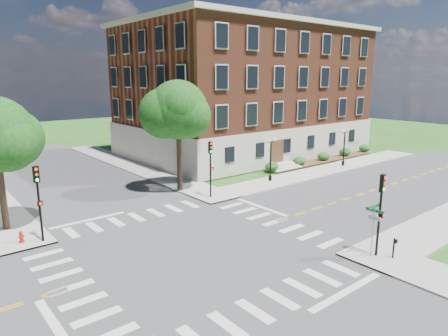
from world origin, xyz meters
TOP-DOWN VIEW (x-y plane):
  - ground at (0.00, 0.00)m, footprint 160.00×160.00m
  - road_ew at (0.00, 0.00)m, footprint 90.00×12.00m
  - road_ns at (0.00, 0.00)m, footprint 12.00×90.00m
  - sidewalk_ne at (15.38, 15.38)m, footprint 34.00×34.00m
  - crosswalk_east at (7.20, 0.00)m, footprint 2.20×10.20m
  - stop_bar_east at (8.80, 3.00)m, footprint 0.40×5.50m
  - main_building at (24.00, 21.99)m, footprint 30.60×22.40m
  - shrub_row at (27.00, 10.80)m, footprint 18.00×2.00m
  - tree_d at (6.26, 10.93)m, footprint 5.15×5.15m
  - traffic_signal_se at (7.56, -7.66)m, footprint 0.35×0.40m
  - traffic_signal_ne at (7.13, 7.46)m, footprint 0.37×0.42m
  - traffic_signal_nw at (-6.70, 6.64)m, footprint 0.37×0.43m
  - twin_lamp_west at (15.07, 8.19)m, footprint 1.36×0.36m
  - twin_lamp_east at (26.57, 7.69)m, footprint 1.36×0.36m
  - street_sign_pole at (7.24, -7.51)m, footprint 1.10×1.10m
  - push_button_post at (7.98, -8.45)m, footprint 0.14×0.21m
  - fire_hydrant at (-7.79, 7.24)m, footprint 0.35×0.35m

SIDE VIEW (x-z plane):
  - ground at x=0.00m, z-range 0.00..0.00m
  - crosswalk_east at x=7.20m, z-range -0.01..0.01m
  - stop_bar_east at x=8.80m, z-range 0.00..0.00m
  - shrub_row at x=27.00m, z-range -0.65..0.65m
  - road_ew at x=0.00m, z-range 0.00..0.01m
  - road_ns at x=0.00m, z-range 0.00..0.01m
  - sidewalk_ne at x=15.38m, z-range 0.00..0.12m
  - fire_hydrant at x=-7.79m, z-range 0.09..0.84m
  - push_button_post at x=7.98m, z-range 0.20..1.40m
  - street_sign_pole at x=7.24m, z-range 0.76..3.86m
  - twin_lamp_west at x=15.07m, z-range 0.41..4.64m
  - twin_lamp_east at x=26.57m, z-range 0.41..4.64m
  - traffic_signal_se at x=7.56m, z-range 0.79..5.59m
  - traffic_signal_ne at x=7.13m, z-range 0.79..5.59m
  - traffic_signal_nw at x=-6.70m, z-range 0.79..5.59m
  - tree_d at x=6.26m, z-range 2.42..12.24m
  - main_building at x=24.00m, z-range 0.09..16.59m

